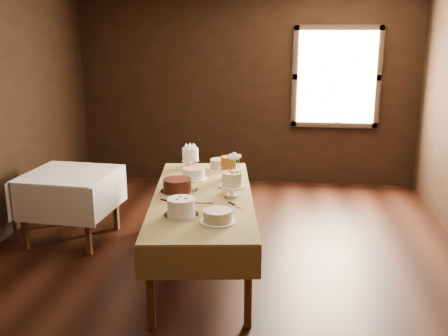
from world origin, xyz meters
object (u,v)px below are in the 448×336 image
cake_chocolate (177,186)px  cake_cream (218,217)px  cake_server_b (239,207)px  cake_flowers (232,186)px  flower_vase (234,181)px  cake_lattice (193,174)px  cake_server_e (175,203)px  cake_server_d (233,186)px  cake_speckled (219,165)px  cake_server_a (205,203)px  cake_swirl (181,207)px  side_table (69,181)px  cake_meringue (190,158)px  display_table (203,200)px  cake_server_c (199,186)px  cake_caramel (228,169)px

cake_chocolate → cake_cream: (0.49, -0.77, -0.01)m
cake_server_b → cake_flowers: bearing=158.3°
cake_chocolate → flower_vase: size_ratio=2.65×
cake_lattice → cake_server_e: size_ratio=1.38×
cake_server_d → flower_vase: 0.09m
cake_server_b → flower_vase: bearing=151.4°
cake_server_e → cake_chocolate: bearing=123.4°
cake_speckled → cake_server_a: 1.19m
cake_server_e → cake_swirl: bearing=-43.6°
cake_server_e → cake_cream: bearing=-18.9°
side_table → cake_meringue: 1.35m
cake_speckled → cake_server_b: bearing=-75.0°
cake_cream → cake_chocolate: bearing=122.7°
display_table → cake_server_d: cake_server_d is taller
cake_lattice → flower_vase: (0.46, -0.27, 0.02)m
cake_server_b → cake_server_c: 0.74m
side_table → cake_server_e: (1.34, -0.78, 0.07)m
cake_cream → flower_vase: (0.04, 0.96, 0.02)m
side_table → cake_server_b: 2.11m
cake_meringue → cake_flowers: 1.16m
cake_cream → cake_meringue: bearing=107.4°
cake_server_d → cake_speckled: bearing=80.3°
cake_meringue → cake_server_e: (0.08, -1.26, -0.10)m
side_table → cake_swirl: size_ratio=2.91×
cake_server_b → cake_server_e: bearing=-134.1°
cake_swirl → cake_server_b: size_ratio=1.40×
cake_meringue → cake_server_e: size_ratio=1.00×
cake_server_c → side_table: bearing=81.5°
display_table → cake_meringue: size_ratio=10.35×
cake_caramel → cake_server_a: size_ratio=1.05×
cake_flowers → cake_server_d: size_ratio=1.11×
side_table → cake_flowers: cake_flowers is taller
display_table → cake_server_a: (0.06, -0.26, 0.06)m
cake_chocolate → cake_swirl: (0.17, -0.65, 0.01)m
cake_server_b → cake_server_d: (-0.11, 0.63, 0.00)m
cake_speckled → cake_server_d: bearing=-70.5°
side_table → cake_flowers: bearing=-16.1°
side_table → flower_vase: 1.85m
cake_swirl → cake_speckled: bearing=85.0°
cake_caramel → cake_server_a: bearing=-98.3°
cake_swirl → cake_server_c: (0.01, 0.84, -0.07)m
cake_flowers → cake_server_d: cake_flowers is taller
display_table → cake_server_e: bearing=-128.2°
cake_server_a → cake_server_b: 0.32m
cake_flowers → cake_server_e: bearing=-153.4°
cake_server_e → flower_vase: size_ratio=1.67×
cake_server_c → cake_flowers: bearing=-125.5°
display_table → side_table: size_ratio=2.55×
cake_lattice → cake_caramel: size_ratio=1.31×
display_table → cake_meringue: 1.04m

